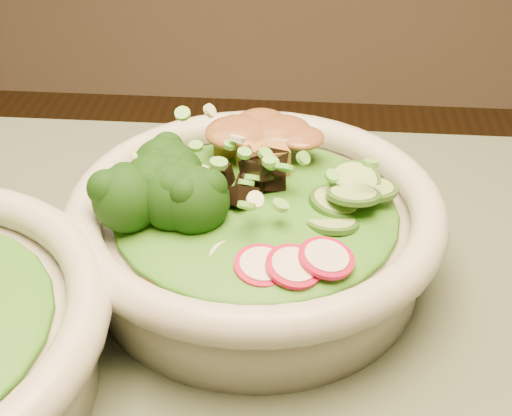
# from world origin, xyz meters

# --- Properties ---
(salad_bowl) EXTENTS (0.27, 0.27, 0.07)m
(salad_bowl) POSITION_xyz_m (-0.05, 0.17, 0.79)
(salad_bowl) COLOR beige
(salad_bowl) RESTS_ON dining_table
(lettuce_bed) EXTENTS (0.21, 0.21, 0.02)m
(lettuce_bed) POSITION_xyz_m (-0.05, 0.17, 0.81)
(lettuce_bed) COLOR #246A16
(lettuce_bed) RESTS_ON salad_bowl
(broccoli_florets) EXTENTS (0.10, 0.10, 0.04)m
(broccoli_florets) POSITION_xyz_m (-0.11, 0.16, 0.83)
(broccoli_florets) COLOR black
(broccoli_florets) RESTS_ON salad_bowl
(radish_slices) EXTENTS (0.12, 0.08, 0.02)m
(radish_slices) POSITION_xyz_m (-0.04, 0.10, 0.81)
(radish_slices) COLOR #AC0D35
(radish_slices) RESTS_ON salad_bowl
(cucumber_slices) EXTENTS (0.09, 0.09, 0.04)m
(cucumber_slices) POSITION_xyz_m (0.01, 0.17, 0.82)
(cucumber_slices) COLOR #A6CD71
(cucumber_slices) RESTS_ON salad_bowl
(mushroom_heap) EXTENTS (0.09, 0.09, 0.04)m
(mushroom_heap) POSITION_xyz_m (-0.05, 0.18, 0.82)
(mushroom_heap) COLOR black
(mushroom_heap) RESTS_ON salad_bowl
(tofu_cubes) EXTENTS (0.11, 0.09, 0.04)m
(tofu_cubes) POSITION_xyz_m (-0.06, 0.23, 0.82)
(tofu_cubes) COLOR #A87638
(tofu_cubes) RESTS_ON salad_bowl
(peanut_sauce) EXTENTS (0.07, 0.06, 0.02)m
(peanut_sauce) POSITION_xyz_m (-0.06, 0.23, 0.84)
(peanut_sauce) COLOR brown
(peanut_sauce) RESTS_ON tofu_cubes
(scallion_garnish) EXTENTS (0.19, 0.19, 0.02)m
(scallion_garnish) POSITION_xyz_m (-0.05, 0.17, 0.83)
(scallion_garnish) COLOR #65BF43
(scallion_garnish) RESTS_ON salad_bowl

